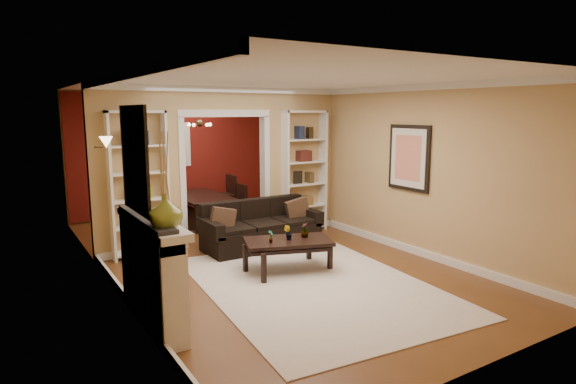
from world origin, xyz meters
TOP-DOWN VIEW (x-y plane):
  - floor at (0.00, 0.00)m, footprint 8.00×8.00m
  - ceiling at (0.00, 0.00)m, footprint 8.00×8.00m
  - wall_back at (0.00, 4.00)m, footprint 8.00×0.00m
  - wall_front at (0.00, -4.00)m, footprint 8.00×0.00m
  - wall_left at (-2.25, 0.00)m, footprint 0.00×8.00m
  - wall_right at (2.25, 0.00)m, footprint 0.00×8.00m
  - partition_wall at (0.00, 1.20)m, footprint 4.50×0.15m
  - red_back_panel at (0.00, 3.97)m, footprint 4.44×0.04m
  - dining_window at (0.00, 3.93)m, footprint 0.78×0.03m
  - area_rug at (0.03, -1.49)m, footprint 3.07×4.07m
  - sofa at (0.31, 0.45)m, footprint 2.02×0.87m
  - pillow_left at (-0.41, 0.43)m, footprint 0.40×0.14m
  - pillow_right at (1.02, 0.43)m, footprint 0.41×0.16m
  - coffee_table at (0.05, -0.81)m, footprint 1.38×1.03m
  - plant_left at (-0.23, -0.81)m, footprint 0.12×0.11m
  - plant_center at (0.05, -0.81)m, footprint 0.15×0.14m
  - plant_right at (0.34, -0.81)m, footprint 0.17×0.17m
  - bookshelf_left at (-1.55, 1.03)m, footprint 0.90×0.30m
  - bookshelf_right at (1.55, 1.03)m, footprint 0.90×0.30m
  - fireplace at (-2.09, -1.50)m, footprint 0.32×1.70m
  - vase at (-2.09, -2.01)m, footprint 0.42×0.42m
  - mirror at (-2.23, -1.50)m, footprint 0.03×0.95m
  - wall_sconce at (-2.15, 0.55)m, footprint 0.18×0.18m
  - framed_art at (2.21, -1.00)m, footprint 0.04×0.85m
  - dining_table at (0.14, 2.68)m, footprint 1.68×0.94m
  - dining_chair_nw at (-0.41, 2.38)m, footprint 0.48×0.48m
  - dining_chair_ne at (0.69, 2.38)m, footprint 0.52×0.52m
  - dining_chair_sw at (-0.41, 2.98)m, footprint 0.46×0.46m
  - dining_chair_se at (0.69, 2.98)m, footprint 0.61×0.61m
  - chandelier at (0.00, 2.70)m, footprint 0.50×0.50m

SIDE VIEW (x-z plane):
  - floor at x=0.00m, z-range 0.00..0.00m
  - area_rug at x=0.03m, z-range 0.00..0.01m
  - coffee_table at x=0.05m, z-range 0.00..0.46m
  - dining_table at x=0.14m, z-range 0.00..0.59m
  - dining_chair_sw at x=-0.41m, z-range 0.00..0.76m
  - sofa at x=0.31m, z-range 0.00..0.79m
  - dining_chair_nw at x=-0.41m, z-range 0.00..0.81m
  - dining_chair_ne at x=0.69m, z-range 0.00..0.82m
  - dining_chair_se at x=0.69m, z-range 0.00..0.95m
  - plant_left at x=-0.23m, z-range 0.46..0.65m
  - plant_center at x=0.05m, z-range 0.46..0.67m
  - plant_right at x=0.34m, z-range 0.46..0.68m
  - pillow_left at x=-0.41m, z-range 0.39..0.77m
  - fireplace at x=-2.09m, z-range 0.00..1.16m
  - pillow_right at x=1.02m, z-range 0.39..0.78m
  - bookshelf_left at x=-1.55m, z-range 0.00..2.30m
  - bookshelf_right at x=1.55m, z-range 0.00..2.30m
  - red_back_panel at x=0.00m, z-range 0.00..2.64m
  - vase at x=-2.09m, z-range 1.16..1.50m
  - wall_back at x=0.00m, z-range -2.65..5.35m
  - wall_front at x=0.00m, z-range -2.65..5.35m
  - wall_left at x=-2.25m, z-range -2.65..5.35m
  - wall_right at x=2.25m, z-range -2.65..5.35m
  - partition_wall at x=0.00m, z-range 0.00..2.70m
  - dining_window at x=0.00m, z-range 1.06..2.04m
  - framed_art at x=2.21m, z-range 1.02..2.08m
  - mirror at x=-2.23m, z-range 1.25..2.35m
  - wall_sconce at x=-2.15m, z-range 1.72..1.94m
  - chandelier at x=0.00m, z-range 1.87..2.17m
  - ceiling at x=0.00m, z-range 2.70..2.70m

